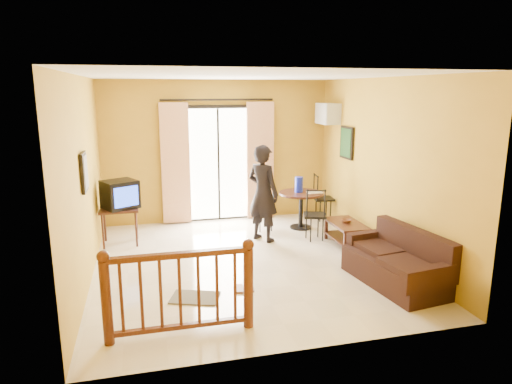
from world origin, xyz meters
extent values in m
plane|color=beige|center=(0.00, 0.00, 0.00)|extent=(5.00, 5.00, 0.00)
plane|color=white|center=(0.00, 0.00, 2.80)|extent=(5.00, 5.00, 0.00)
plane|color=#B78C23|center=(0.00, 2.50, 1.40)|extent=(4.50, 0.00, 4.50)
plane|color=#B78C23|center=(0.00, -2.50, 1.40)|extent=(4.50, 0.00, 4.50)
plane|color=#B78C23|center=(-2.25, 0.00, 1.40)|extent=(0.00, 5.00, 5.00)
plane|color=#B78C23|center=(2.25, 0.00, 1.40)|extent=(0.00, 5.00, 5.00)
cube|color=black|center=(0.00, 2.48, 1.15)|extent=(1.34, 0.03, 2.34)
cube|color=white|center=(0.00, 2.45, 1.15)|extent=(1.20, 0.04, 2.20)
cube|color=black|center=(0.00, 2.43, 1.15)|extent=(0.04, 0.02, 2.20)
cube|color=beige|center=(-0.85, 2.40, 1.20)|extent=(0.55, 0.08, 2.35)
cube|color=beige|center=(0.85, 2.40, 1.20)|extent=(0.55, 0.08, 2.35)
cylinder|color=black|center=(0.00, 2.40, 2.42)|extent=(2.20, 0.04, 0.04)
cube|color=black|center=(-1.90, 1.39, 0.62)|extent=(0.64, 0.54, 0.04)
cylinder|color=black|center=(-2.17, 1.17, 0.31)|extent=(0.04, 0.04, 0.62)
cylinder|color=black|center=(-1.63, 1.17, 0.31)|extent=(0.04, 0.04, 0.62)
cylinder|color=black|center=(-2.17, 1.60, 0.31)|extent=(0.04, 0.04, 0.62)
cylinder|color=black|center=(-1.63, 1.60, 0.31)|extent=(0.04, 0.04, 0.62)
cube|color=black|center=(-1.87, 1.39, 0.88)|extent=(0.69, 0.66, 0.47)
cube|color=blue|center=(-1.76, 1.17, 0.88)|extent=(0.38, 0.21, 0.34)
cube|color=black|center=(-2.22, -0.20, 1.55)|extent=(0.04, 0.42, 0.52)
cube|color=#605752|center=(-2.19, -0.20, 1.55)|extent=(0.01, 0.34, 0.44)
cylinder|color=black|center=(1.43, 1.51, 0.68)|extent=(0.84, 0.84, 0.04)
cylinder|color=black|center=(1.43, 1.51, 0.34)|extent=(0.08, 0.08, 0.68)
cylinder|color=black|center=(1.43, 1.51, 0.01)|extent=(0.41, 0.41, 0.03)
cylinder|color=#1321BB|center=(1.39, 1.55, 0.85)|extent=(0.16, 0.16, 0.29)
cube|color=silver|center=(1.66, 1.41, 0.71)|extent=(0.28, 0.18, 0.02)
cube|color=silver|center=(2.10, 1.95, 2.15)|extent=(0.30, 0.60, 0.40)
cube|color=gray|center=(1.95, 1.95, 2.15)|extent=(0.02, 0.56, 0.36)
cube|color=black|center=(2.22, 1.30, 1.65)|extent=(0.04, 0.50, 0.60)
cube|color=black|center=(2.19, 1.30, 1.65)|extent=(0.01, 0.42, 0.52)
cube|color=black|center=(1.85, 0.39, 0.38)|extent=(0.49, 0.89, 0.04)
cube|color=black|center=(1.85, 0.39, 0.12)|extent=(0.45, 0.85, 0.03)
cube|color=black|center=(1.65, 0.00, 0.19)|extent=(0.05, 0.05, 0.38)
cube|color=black|center=(2.05, 0.00, 0.19)|extent=(0.05, 0.05, 0.38)
cube|color=black|center=(1.65, 0.79, 0.19)|extent=(0.05, 0.05, 0.38)
cube|color=black|center=(2.05, 0.79, 0.19)|extent=(0.05, 0.05, 0.38)
imported|color=brown|center=(1.85, 0.41, 0.42)|extent=(0.22, 0.22, 0.05)
cube|color=black|center=(1.80, -1.26, 0.19)|extent=(0.94, 1.58, 0.37)
cube|color=black|center=(2.08, -1.26, 0.51)|extent=(0.37, 1.50, 0.51)
cube|color=black|center=(1.80, -1.99, 0.39)|extent=(0.76, 0.25, 0.28)
cube|color=black|center=(1.80, -0.54, 0.39)|extent=(0.76, 0.25, 0.28)
cube|color=black|center=(1.75, -1.59, 0.40)|extent=(0.59, 0.67, 0.09)
cube|color=black|center=(1.75, -0.94, 0.40)|extent=(0.59, 0.67, 0.09)
imported|color=black|center=(0.54, 0.99, 0.85)|extent=(0.70, 0.74, 1.70)
cylinder|color=#471E0F|center=(-1.90, -1.90, 0.46)|extent=(0.11, 0.11, 0.92)
cylinder|color=#471E0F|center=(-0.40, -1.90, 0.46)|extent=(0.11, 0.11, 0.92)
sphere|color=#471E0F|center=(-1.90, -1.90, 0.97)|extent=(0.13, 0.13, 0.13)
sphere|color=#471E0F|center=(-0.40, -1.90, 0.97)|extent=(0.13, 0.13, 0.13)
cube|color=#471E0F|center=(-1.15, -1.90, 0.92)|extent=(1.55, 0.08, 0.06)
cube|color=#471E0F|center=(-1.15, -1.90, 0.10)|extent=(1.55, 0.06, 0.05)
cube|color=#585446|center=(-0.91, -1.05, 0.01)|extent=(0.70, 0.58, 0.02)
cube|color=brown|center=(-0.30, -0.94, 0.01)|extent=(0.13, 0.26, 0.03)
cube|color=brown|center=(-0.16, -0.94, 0.01)|extent=(0.13, 0.26, 0.03)
camera|label=1|loc=(-1.45, -6.47, 2.61)|focal=32.00mm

